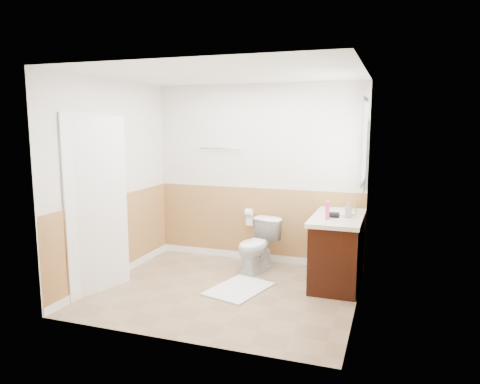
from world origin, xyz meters
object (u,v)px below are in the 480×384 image
at_px(toilet, 257,246).
at_px(vanity_cabinet, 337,252).
at_px(lotion_bottle, 327,211).
at_px(soap_dispenser, 349,210).
at_px(bath_mat, 239,289).

relative_size(toilet, vanity_cabinet, 0.63).
bearing_deg(lotion_bottle, soap_dispenser, 43.55).
bearing_deg(bath_mat, toilet, 90.00).
distance_m(vanity_cabinet, lotion_bottle, 0.63).
relative_size(toilet, lotion_bottle, 3.14).
distance_m(toilet, lotion_bottle, 1.22).
relative_size(toilet, bath_mat, 0.86).
bearing_deg(lotion_bottle, toilet, 157.31).
height_order(bath_mat, vanity_cabinet, vanity_cabinet).
relative_size(toilet, soap_dispenser, 3.76).
height_order(bath_mat, lotion_bottle, lotion_bottle).
bearing_deg(lotion_bottle, vanity_cabinet, 70.11).
bearing_deg(lotion_bottle, bath_mat, -160.97).
height_order(toilet, soap_dispenser, soap_dispenser).
xyz_separation_m(bath_mat, soap_dispenser, (1.19, 0.54, 0.93)).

